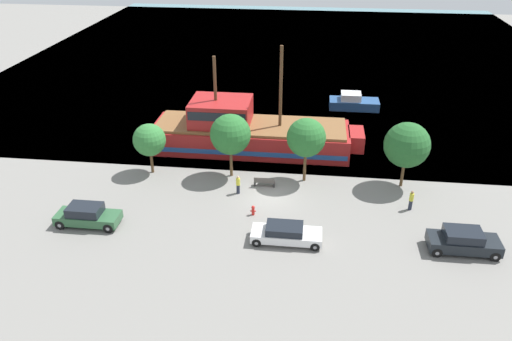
% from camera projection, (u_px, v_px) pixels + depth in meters
% --- Properties ---
extents(ground_plane, '(160.00, 160.00, 0.00)m').
position_uv_depth(ground_plane, '(269.00, 197.00, 39.33)').
color(ground_plane, gray).
extents(water_surface, '(80.00, 80.00, 0.00)m').
position_uv_depth(water_surface, '(296.00, 53.00, 77.91)').
color(water_surface, slate).
rests_on(water_surface, ground).
extents(pirate_ship, '(19.47, 5.59, 9.82)m').
position_uv_depth(pirate_ship, '(247.00, 132.00, 46.43)').
color(pirate_ship, '#A31E1E').
rests_on(pirate_ship, water_surface).
extents(moored_boat_dockside, '(5.50, 2.45, 1.79)m').
position_uv_depth(moored_boat_dockside, '(353.00, 102.00, 56.20)').
color(moored_boat_dockside, navy).
rests_on(moored_boat_dockside, water_surface).
extents(parked_car_curb_front, '(4.59, 1.94, 1.62)m').
position_uv_depth(parked_car_curb_front, '(463.00, 241.00, 32.79)').
color(parked_car_curb_front, black).
rests_on(parked_car_curb_front, ground_plane).
extents(parked_car_curb_mid, '(4.79, 1.85, 1.30)m').
position_uv_depth(parked_car_curb_mid, '(286.00, 233.00, 33.79)').
color(parked_car_curb_mid, white).
rests_on(parked_car_curb_mid, ground_plane).
extents(parked_car_curb_rear, '(4.54, 1.82, 1.56)m').
position_uv_depth(parked_car_curb_rear, '(87.00, 216.00, 35.54)').
color(parked_car_curb_rear, '#2D5B38').
rests_on(parked_car_curb_rear, ground_plane).
extents(fire_hydrant, '(0.42, 0.25, 0.76)m').
position_uv_depth(fire_hydrant, '(253.00, 210.00, 36.86)').
color(fire_hydrant, red).
rests_on(fire_hydrant, ground_plane).
extents(bench_promenade_east, '(1.68, 0.45, 0.85)m').
position_uv_depth(bench_promenade_east, '(264.00, 182.00, 40.55)').
color(bench_promenade_east, '#4C4742').
rests_on(bench_promenade_east, ground_plane).
extents(pedestrian_walking_near, '(0.32, 0.32, 1.57)m').
position_uv_depth(pedestrian_walking_near, '(238.00, 185.00, 39.44)').
color(pedestrian_walking_near, '#232838').
rests_on(pedestrian_walking_near, ground_plane).
extents(pedestrian_walking_far, '(0.32, 0.32, 1.61)m').
position_uv_depth(pedestrian_walking_far, '(411.00, 200.00, 37.29)').
color(pedestrian_walking_far, '#232838').
rests_on(pedestrian_walking_far, ground_plane).
extents(tree_row_east, '(2.74, 2.74, 4.42)m').
position_uv_depth(tree_row_east, '(149.00, 140.00, 41.54)').
color(tree_row_east, brown).
rests_on(tree_row_east, ground_plane).
extents(tree_row_mideast, '(3.35, 3.35, 5.50)m').
position_uv_depth(tree_row_mideast, '(230.00, 134.00, 40.63)').
color(tree_row_mideast, brown).
rests_on(tree_row_mideast, ground_plane).
extents(tree_row_midwest, '(3.16, 3.16, 5.49)m').
position_uv_depth(tree_row_midwest, '(306.00, 138.00, 39.85)').
color(tree_row_midwest, brown).
rests_on(tree_row_midwest, ground_plane).
extents(tree_row_west, '(3.61, 3.61, 5.49)m').
position_uv_depth(tree_row_west, '(407.00, 145.00, 39.16)').
color(tree_row_west, brown).
rests_on(tree_row_west, ground_plane).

